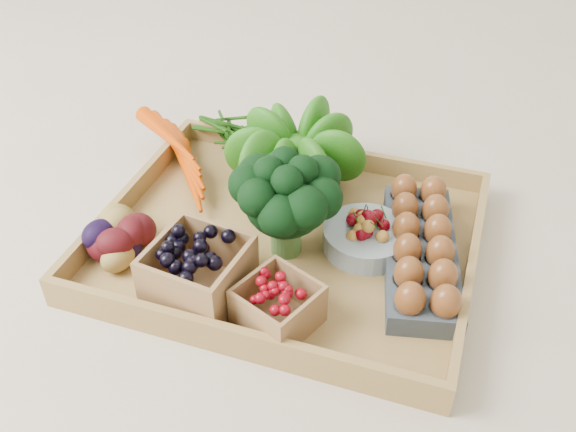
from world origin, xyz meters
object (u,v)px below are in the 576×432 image
(egg_carton, at_px, (420,255))
(cherry_bowl, at_px, (366,238))
(tray, at_px, (288,243))
(broccoli, at_px, (286,219))

(egg_carton, bearing_deg, cherry_bowl, 160.17)
(tray, distance_m, egg_carton, 0.20)
(tray, xyz_separation_m, cherry_bowl, (0.12, 0.02, 0.02))
(tray, xyz_separation_m, broccoli, (0.00, -0.02, 0.07))
(tray, distance_m, broccoli, 0.07)
(tray, bearing_deg, egg_carton, 2.93)
(tray, xyz_separation_m, egg_carton, (0.20, 0.01, 0.02))
(broccoli, xyz_separation_m, cherry_bowl, (0.11, 0.04, -0.04))
(broccoli, height_order, cherry_bowl, broccoli)
(broccoli, relative_size, egg_carton, 0.53)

